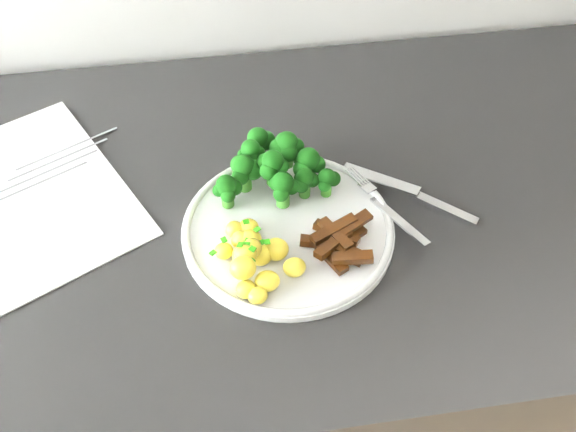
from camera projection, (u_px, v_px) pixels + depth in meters
counter at (234, 385)px, 1.17m from camera, size 2.50×0.62×0.94m
recipe_paper at (30, 196)px, 0.83m from camera, size 0.33×0.37×0.00m
plate at (288, 229)px, 0.79m from camera, size 0.25×0.25×0.01m
broccoli at (274, 165)px, 0.81m from camera, size 0.16×0.12×0.06m
potatoes at (254, 256)px, 0.74m from camera, size 0.11×0.12×0.04m
beef_strips at (340, 242)px, 0.76m from camera, size 0.09×0.08×0.02m
fork at (388, 209)px, 0.79m from camera, size 0.07×0.14×0.01m
knife at (426, 200)px, 0.81m from camera, size 0.15×0.13×0.02m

